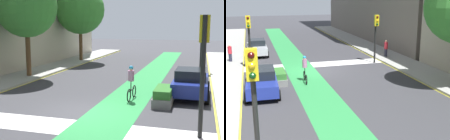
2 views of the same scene
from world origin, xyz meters
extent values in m
plane|color=#38383D|center=(0.00, 0.00, 0.00)|extent=(120.00, 120.00, 0.00)
cube|color=#2D8C47|center=(1.50, 0.00, 0.00)|extent=(2.40, 60.00, 0.01)
cube|color=silver|center=(0.00, -2.00, 0.00)|extent=(12.00, 1.80, 0.01)
cube|color=yellow|center=(6.00, 0.00, 0.01)|extent=(0.16, 60.00, 0.01)
cylinder|color=black|center=(5.30, -1.70, 2.18)|extent=(0.16, 0.16, 4.35)
cube|color=gold|center=(5.30, -1.50, 3.88)|extent=(0.35, 0.28, 0.95)
sphere|color=#3F0A0A|center=(5.30, -1.36, 4.18)|extent=(0.20, 0.20, 0.20)
sphere|color=yellow|center=(5.30, -1.36, 3.88)|extent=(0.20, 0.20, 0.20)
sphere|color=#0C3814|center=(5.30, -1.36, 3.58)|extent=(0.20, 0.20, 0.20)
cylinder|color=black|center=(5.22, 13.70, 2.26)|extent=(0.16, 0.16, 4.52)
cube|color=gold|center=(5.22, 13.90, 4.05)|extent=(0.35, 0.28, 0.95)
sphere|color=#3F0A0A|center=(5.22, 14.04, 4.35)|extent=(0.20, 0.20, 0.20)
sphere|color=yellow|center=(5.22, 14.04, 4.05)|extent=(0.20, 0.20, 0.20)
sphere|color=#0C3814|center=(5.22, 14.04, 3.75)|extent=(0.20, 0.20, 0.20)
cube|color=navy|center=(4.75, 4.58, 0.67)|extent=(1.88, 4.23, 0.70)
cube|color=black|center=(4.74, 4.38, 1.29)|extent=(1.64, 2.03, 0.55)
cylinder|color=black|center=(3.88, 6.07, 0.32)|extent=(0.23, 0.64, 0.64)
cylinder|color=black|center=(5.68, 6.03, 0.32)|extent=(0.23, 0.64, 0.64)
cylinder|color=black|center=(3.82, 3.13, 0.32)|extent=(0.23, 0.64, 0.64)
cylinder|color=black|center=(5.62, 3.09, 0.32)|extent=(0.23, 0.64, 0.64)
torus|color=black|center=(1.77, 3.47, 0.34)|extent=(0.09, 0.68, 0.68)
torus|color=black|center=(1.72, 2.42, 0.34)|extent=(0.09, 0.68, 0.68)
cylinder|color=black|center=(1.75, 2.95, 0.52)|extent=(0.10, 0.95, 0.06)
cylinder|color=black|center=(1.74, 2.80, 0.79)|extent=(0.05, 0.05, 0.50)
cylinder|color=#BF72A5|center=(1.74, 2.80, 1.31)|extent=(0.32, 0.32, 0.55)
sphere|color=beige|center=(1.74, 2.80, 1.70)|extent=(0.22, 0.22, 0.22)
sphere|color=#268CCC|center=(1.74, 2.80, 1.74)|extent=(0.23, 0.23, 0.23)
cylinder|color=brown|center=(-7.11, 7.27, 1.91)|extent=(0.36, 0.36, 3.51)
sphere|color=#387F33|center=(-7.11, 7.27, 5.23)|extent=(4.49, 4.49, 4.49)
cylinder|color=brown|center=(-6.98, 17.27, 1.89)|extent=(0.36, 0.36, 3.48)
sphere|color=#387F33|center=(-6.98, 17.27, 5.39)|extent=(5.05, 5.05, 5.05)
cube|color=slate|center=(3.50, 2.52, 0.23)|extent=(0.91, 2.27, 0.45)
cube|color=#33722D|center=(3.50, 2.52, 0.65)|extent=(0.82, 2.04, 0.40)
camera|label=1|loc=(5.20, -12.59, 4.10)|focal=48.79mm
camera|label=2|loc=(5.20, 22.71, 6.08)|focal=47.88mm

